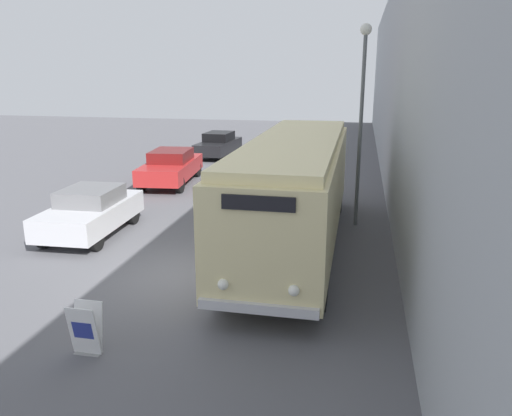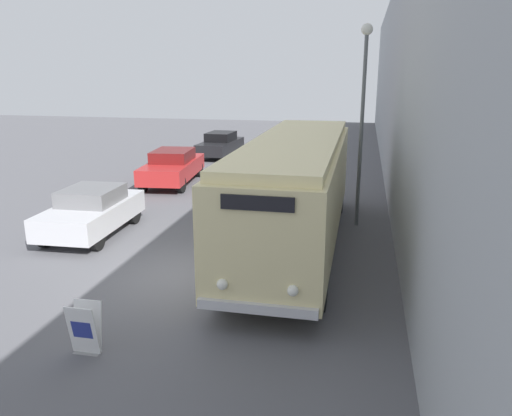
% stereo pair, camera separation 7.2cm
% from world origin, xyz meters
% --- Properties ---
extents(ground_plane, '(80.00, 80.00, 0.00)m').
position_xyz_m(ground_plane, '(0.00, 0.00, 0.00)').
color(ground_plane, '#56565B').
extents(building_wall_right, '(0.30, 60.00, 8.88)m').
position_xyz_m(building_wall_right, '(5.69, 10.00, 4.44)').
color(building_wall_right, '#9EA3A8').
rests_on(building_wall_right, ground_plane).
extents(vintage_bus, '(2.50, 10.84, 3.21)m').
position_xyz_m(vintage_bus, '(2.64, 2.79, 1.83)').
color(vintage_bus, black).
rests_on(vintage_bus, ground_plane).
extents(sign_board, '(0.56, 0.37, 0.99)m').
position_xyz_m(sign_board, '(-0.33, -3.77, 0.48)').
color(sign_board, gray).
rests_on(sign_board, ground_plane).
extents(streetlamp, '(0.36, 0.36, 6.44)m').
position_xyz_m(streetlamp, '(4.40, 5.33, 4.18)').
color(streetlamp, '#595E60').
rests_on(streetlamp, ground_plane).
extents(parked_car_near, '(2.04, 4.15, 1.50)m').
position_xyz_m(parked_car_near, '(-3.79, 2.56, 0.77)').
color(parked_car_near, black).
rests_on(parked_car_near, ground_plane).
extents(parked_car_mid, '(2.39, 4.95, 1.54)m').
position_xyz_m(parked_car_mid, '(-3.99, 10.04, 0.80)').
color(parked_car_mid, black).
rests_on(parked_car_mid, ground_plane).
extents(parked_car_far, '(1.92, 4.41, 1.47)m').
position_xyz_m(parked_car_far, '(-3.89, 17.61, 0.74)').
color(parked_car_far, black).
rests_on(parked_car_far, ground_plane).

